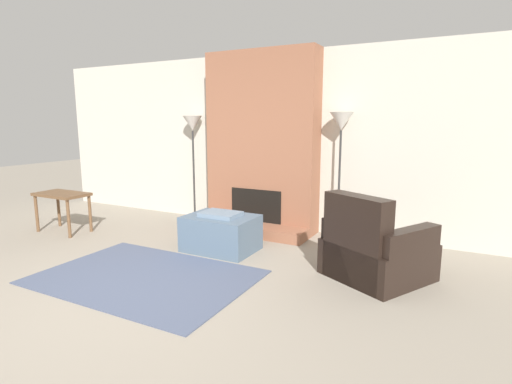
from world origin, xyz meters
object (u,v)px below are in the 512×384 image
object	(u,v)px
armchair	(373,252)
floor_lamp_left	(193,130)
ottoman	(221,232)
side_table	(62,199)
floor_lamp_right	(341,129)

from	to	relation	value
armchair	floor_lamp_left	distance (m)	3.57
ottoman	side_table	world-z (taller)	side_table
side_table	floor_lamp_left	size ratio (longest dim) A/B	0.46
floor_lamp_right	floor_lamp_left	bearing A→B (deg)	180.00
side_table	floor_lamp_left	world-z (taller)	floor_lamp_left
side_table	ottoman	bearing A→B (deg)	7.73
side_table	floor_lamp_right	world-z (taller)	floor_lamp_right
ottoman	floor_lamp_left	distance (m)	2.11
floor_lamp_left	floor_lamp_right	xyz separation A→B (m)	(2.41, 0.00, 0.03)
ottoman	side_table	xyz separation A→B (m)	(-2.51, -0.34, 0.26)
ottoman	floor_lamp_right	size ratio (longest dim) A/B	0.50
floor_lamp_left	armchair	bearing A→B (deg)	-21.29
ottoman	armchair	size ratio (longest dim) A/B	0.73
side_table	floor_lamp_right	distance (m)	4.10
ottoman	side_table	size ratio (longest dim) A/B	1.11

